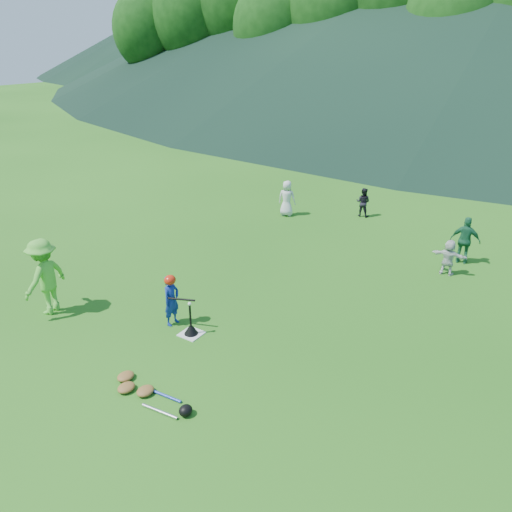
{
  "coord_description": "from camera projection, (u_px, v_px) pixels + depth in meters",
  "views": [
    {
      "loc": [
        6.11,
        -6.78,
        5.78
      ],
      "look_at": [
        0.0,
        2.5,
        0.9
      ],
      "focal_mm": 35.0,
      "sensor_mm": 36.0,
      "label": 1
    }
  ],
  "objects": [
    {
      "name": "ground",
      "position": [
        191.0,
        334.0,
        10.58
      ],
      "size": [
        120.0,
        120.0,
        0.0
      ],
      "primitive_type": "plane",
      "color": "#205B14",
      "rests_on": "ground"
    },
    {
      "name": "home_plate",
      "position": [
        191.0,
        334.0,
        10.58
      ],
      "size": [
        0.45,
        0.45,
        0.02
      ],
      "primitive_type": "cube",
      "color": "silver",
      "rests_on": "ground"
    },
    {
      "name": "baseball",
      "position": [
        190.0,
        304.0,
        10.29
      ],
      "size": [
        0.08,
        0.08,
        0.08
      ],
      "primitive_type": "sphere",
      "color": "white",
      "rests_on": "batting_tee"
    },
    {
      "name": "batter_child",
      "position": [
        172.0,
        300.0,
        10.76
      ],
      "size": [
        0.28,
        0.42,
        1.15
      ],
      "primitive_type": "imported",
      "rotation": [
        0.0,
        0.0,
        1.56
      ],
      "color": "navy",
      "rests_on": "ground"
    },
    {
      "name": "adult_coach",
      "position": [
        45.0,
        277.0,
        11.11
      ],
      "size": [
        0.86,
        1.25,
        1.78
      ],
      "primitive_type": "imported",
      "rotation": [
        0.0,
        0.0,
        -1.38
      ],
      "color": "#56BB37",
      "rests_on": "ground"
    },
    {
      "name": "fielder_a",
      "position": [
        287.0,
        198.0,
        17.42
      ],
      "size": [
        0.68,
        0.53,
        1.25
      ],
      "primitive_type": "imported",
      "rotation": [
        0.0,
        0.0,
        3.37
      ],
      "color": "silver",
      "rests_on": "ground"
    },
    {
      "name": "fielder_b",
      "position": [
        363.0,
        202.0,
        17.38
      ],
      "size": [
        0.53,
        0.43,
        1.02
      ],
      "primitive_type": "imported",
      "rotation": [
        0.0,
        0.0,
        3.23
      ],
      "color": "black",
      "rests_on": "ground"
    },
    {
      "name": "fielder_c",
      "position": [
        465.0,
        240.0,
        13.69
      ],
      "size": [
        0.81,
        0.41,
        1.33
      ],
      "primitive_type": "imported",
      "rotation": [
        0.0,
        0.0,
        3.25
      ],
      "color": "#1D623F",
      "rests_on": "ground"
    },
    {
      "name": "fielder_d",
      "position": [
        448.0,
        257.0,
        13.08
      ],
      "size": [
        0.91,
        0.32,
        0.98
      ],
      "primitive_type": "imported",
      "rotation": [
        0.0,
        0.0,
        3.18
      ],
      "color": "silver",
      "rests_on": "ground"
    },
    {
      "name": "batting_tee",
      "position": [
        191.0,
        329.0,
        10.53
      ],
      "size": [
        0.3,
        0.3,
        0.68
      ],
      "color": "black",
      "rests_on": "home_plate"
    },
    {
      "name": "batter_gear",
      "position": [
        171.0,
        282.0,
        10.56
      ],
      "size": [
        0.72,
        0.28,
        0.51
      ],
      "color": "red",
      "rests_on": "ground"
    },
    {
      "name": "equipment_pile",
      "position": [
        145.0,
        391.0,
        8.78
      ],
      "size": [
        1.8,
        0.56,
        0.19
      ],
      "color": "olive",
      "rests_on": "ground"
    },
    {
      "name": "outfield_fence",
      "position": [
        476.0,
        125.0,
        31.72
      ],
      "size": [
        70.07,
        0.08,
        1.33
      ],
      "color": "gray",
      "rests_on": "ground"
    }
  ]
}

